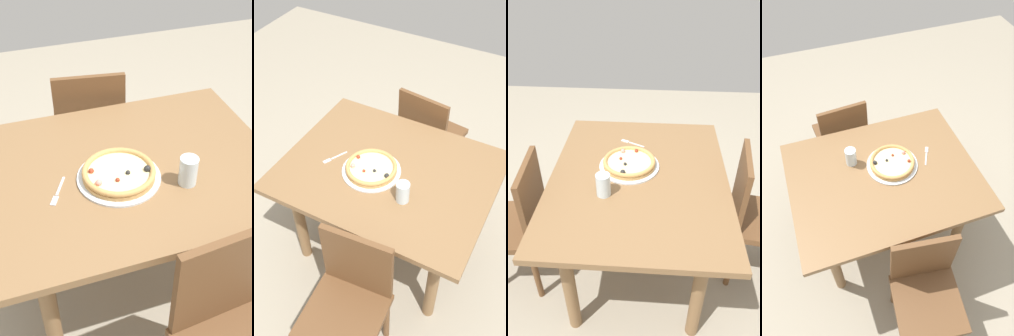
{
  "view_description": "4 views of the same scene",
  "coord_description": "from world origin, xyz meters",
  "views": [
    {
      "loc": [
        0.46,
        1.31,
        1.9
      ],
      "look_at": [
        0.04,
        0.03,
        0.77
      ],
      "focal_mm": 45.45,
      "sensor_mm": 36.0,
      "label": 1
    },
    {
      "loc": [
        -0.74,
        1.5,
        2.42
      ],
      "look_at": [
        0.04,
        0.03,
        0.77
      ],
      "focal_mm": 43.04,
      "sensor_mm": 36.0,
      "label": 2
    },
    {
      "loc": [
        -1.46,
        -0.08,
        1.86
      ],
      "look_at": [
        0.04,
        0.03,
        0.77
      ],
      "focal_mm": 35.32,
      "sensor_mm": 36.0,
      "label": 3
    },
    {
      "loc": [
        -0.38,
        -1.18,
        2.38
      ],
      "look_at": [
        0.04,
        0.03,
        0.77
      ],
      "focal_mm": 33.19,
      "sensor_mm": 36.0,
      "label": 4
    }
  ],
  "objects": [
    {
      "name": "chair_far",
      "position": [
        -0.14,
        0.7,
        0.48
      ],
      "size": [
        0.43,
        0.43,
        0.88
      ],
      "rotation": [
        0.0,
        0.0,
        0.09
      ],
      "color": "brown",
      "rests_on": "ground"
    },
    {
      "name": "ground_plane",
      "position": [
        0.0,
        0.0,
        0.0
      ],
      "size": [
        6.0,
        6.0,
        0.0
      ],
      "primitive_type": "plane",
      "color": "#9E937F"
    },
    {
      "name": "pizza",
      "position": [
        0.08,
        0.06,
        0.78
      ],
      "size": [
        0.3,
        0.3,
        0.05
      ],
      "color": "tan",
      "rests_on": "plate"
    },
    {
      "name": "drinking_glass",
      "position": [
        -0.17,
        0.17,
        0.81
      ],
      "size": [
        0.07,
        0.07,
        0.12
      ],
      "primitive_type": "cylinder",
      "color": "silver",
      "rests_on": "dining_table"
    },
    {
      "name": "chair_near",
      "position": [
        0.02,
        -0.7,
        0.48
      ],
      "size": [
        0.45,
        0.45,
        0.88
      ],
      "rotation": [
        0.0,
        0.0,
        3.0
      ],
      "color": "brown",
      "rests_on": "ground"
    },
    {
      "name": "plate",
      "position": [
        0.08,
        0.06,
        0.75
      ],
      "size": [
        0.34,
        0.34,
        0.01
      ],
      "primitive_type": "cylinder",
      "color": "silver",
      "rests_on": "dining_table"
    },
    {
      "name": "fork",
      "position": [
        0.34,
        0.07,
        0.75
      ],
      "size": [
        0.09,
        0.15,
        0.0
      ],
      "rotation": [
        0.0,
        0.0,
        1.1
      ],
      "color": "silver",
      "rests_on": "dining_table"
    },
    {
      "name": "dining_table",
      "position": [
        0.0,
        0.0,
        0.64
      ],
      "size": [
        1.24,
        0.98,
        0.75
      ],
      "color": "olive",
      "rests_on": "ground"
    }
  ]
}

